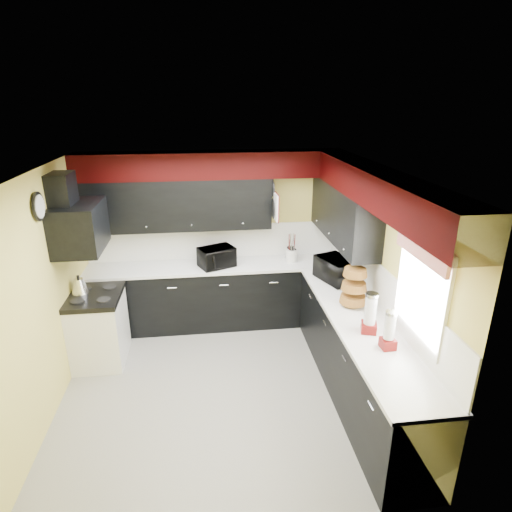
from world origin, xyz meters
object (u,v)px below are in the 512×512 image
at_px(microwave, 336,269).
at_px(kettle, 79,286).
at_px(utensil_crock, 291,255).
at_px(knife_block, 291,254).
at_px(toaster_oven, 217,257).

xyz_separation_m(microwave, kettle, (-3.22, 0.07, -0.08)).
bearing_deg(utensil_crock, knife_block, 90.00).
relative_size(microwave, utensil_crock, 2.95).
distance_m(utensil_crock, knife_block, 0.04).
bearing_deg(knife_block, toaster_oven, 166.97).
xyz_separation_m(toaster_oven, microwave, (1.51, -0.67, 0.01)).
distance_m(utensil_crock, kettle, 2.86).
xyz_separation_m(toaster_oven, kettle, (-1.71, -0.61, -0.07)).
xyz_separation_m(utensil_crock, kettle, (-2.78, -0.66, -0.02)).
relative_size(toaster_oven, utensil_crock, 2.59).
bearing_deg(microwave, utensil_crock, 10.27).
distance_m(microwave, utensil_crock, 0.85).
bearing_deg(toaster_oven, microwave, -47.59).
relative_size(microwave, knife_block, 2.66).
xyz_separation_m(microwave, knife_block, (-0.44, 0.76, -0.05)).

